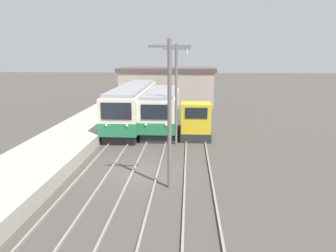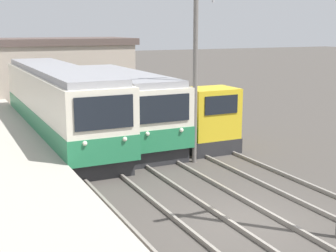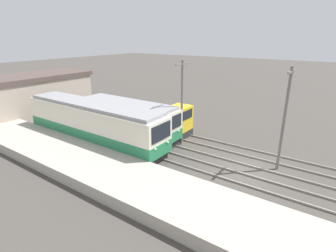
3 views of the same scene
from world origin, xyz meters
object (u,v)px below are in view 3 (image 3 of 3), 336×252
at_px(commuter_train_center, 128,121).
at_px(catenary_mast_mid, 182,100).
at_px(shunting_locomotive, 166,122).
at_px(commuter_train_left, 94,125).
at_px(catenary_mast_near, 285,116).

relative_size(commuter_train_center, catenary_mast_mid, 1.41).
distance_m(shunting_locomotive, catenary_mast_mid, 4.23).
bearing_deg(shunting_locomotive, commuter_train_left, 147.15).
height_order(commuter_train_left, catenary_mast_mid, catenary_mast_mid).
distance_m(commuter_train_left, catenary_mast_near, 15.57).
bearing_deg(commuter_train_center, shunting_locomotive, -36.34).
distance_m(catenary_mast_near, catenary_mast_mid, 8.27).
distance_m(commuter_train_left, shunting_locomotive, 6.93).
bearing_deg(catenary_mast_mid, catenary_mast_near, -90.00).
relative_size(shunting_locomotive, catenary_mast_mid, 0.76).
bearing_deg(catenary_mast_near, commuter_train_left, 106.24).
relative_size(commuter_train_left, commuter_train_center, 1.44).
bearing_deg(shunting_locomotive, commuter_train_center, 143.66).
bearing_deg(commuter_train_left, shunting_locomotive, -32.85).
xyz_separation_m(commuter_train_left, commuter_train_center, (2.80, -1.54, -0.11)).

